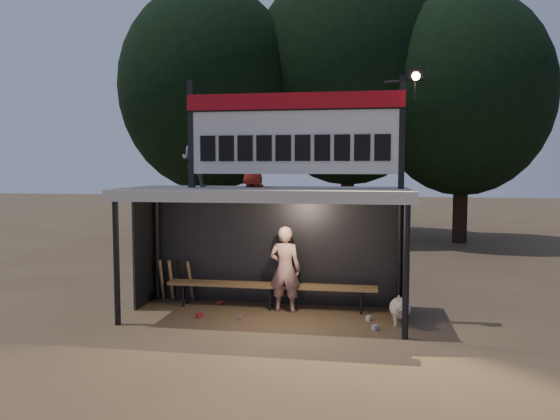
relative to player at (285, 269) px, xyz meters
name	(u,v)px	position (x,y,z in m)	size (l,w,h in m)	color
ground	(265,317)	(-0.29, -0.39, -0.80)	(80.00, 80.00, 0.00)	brown
player	(285,269)	(0.00, 0.00, 0.00)	(0.59, 0.38, 1.61)	silver
child_a	(195,159)	(-1.64, -0.24, 2.03)	(0.50, 0.39, 1.03)	slate
child_b	(254,159)	(-0.58, -0.02, 2.04)	(0.51, 0.33, 1.04)	#A52419
dugout_shelter	(268,213)	(-0.29, -0.15, 1.04)	(5.10, 2.08, 2.32)	#3F3F42
scoreboard_assembly	(297,130)	(0.26, -0.40, 2.52)	(4.10, 0.27, 1.99)	black
bench	(271,286)	(-0.29, 0.16, -0.37)	(4.00, 0.35, 0.48)	olive
tree_left	(209,89)	(-4.29, 9.61, 4.71)	(6.46, 6.46, 9.27)	black
tree_mid	(349,74)	(0.71, 11.11, 5.36)	(7.22, 7.22, 10.36)	#301E15
tree_right	(463,95)	(4.71, 10.11, 4.38)	(6.08, 6.08, 8.72)	black
dog	(400,308)	(2.07, -0.48, -0.52)	(0.36, 0.81, 0.49)	beige
bats	(176,280)	(-2.28, 0.43, -0.37)	(0.67, 0.35, 0.84)	olive
litter	(279,316)	(-0.04, -0.45, -0.77)	(3.21, 1.32, 0.08)	#A41C1D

